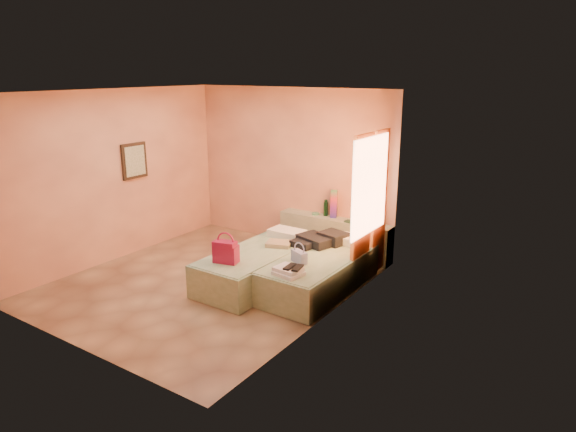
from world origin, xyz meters
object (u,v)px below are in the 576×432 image
object	(u,v)px
flower_vase	(372,217)
water_bottle	(326,208)
towel_stack	(289,271)
bed_right	(319,274)
magenta_handbag	(226,252)
green_book	(350,222)
blue_handbag	(299,257)
bed_left	(257,267)
headboard_ledge	(334,237)

from	to	relation	value
flower_vase	water_bottle	bearing A→B (deg)	175.42
towel_stack	bed_right	bearing A→B (deg)	89.66
magenta_handbag	towel_stack	distance (m)	0.99
green_book	magenta_handbag	distance (m)	2.36
green_book	flower_vase	bearing A→B (deg)	18.69
flower_vase	blue_handbag	distance (m)	1.77
magenta_handbag	water_bottle	bearing A→B (deg)	70.02
towel_stack	flower_vase	bearing A→B (deg)	85.56
water_bottle	magenta_handbag	size ratio (longest dim) A/B	0.81
water_bottle	bed_right	bearing A→B (deg)	-63.64
green_book	bed_left	bearing A→B (deg)	-103.92
bed_left	magenta_handbag	xyz separation A→B (m)	(-0.08, -0.60, 0.41)
water_bottle	magenta_handbag	xyz separation A→B (m)	(-0.25, -2.36, -0.13)
bed_left	magenta_handbag	world-z (taller)	magenta_handbag
bed_left	green_book	size ratio (longest dim) A/B	12.66
water_bottle	blue_handbag	bearing A→B (deg)	-71.45
headboard_ledge	blue_handbag	size ratio (longest dim) A/B	7.90
water_bottle	blue_handbag	world-z (taller)	water_bottle
bed_left	flower_vase	distance (m)	2.07
bed_right	towel_stack	world-z (taller)	towel_stack
flower_vase	blue_handbag	size ratio (longest dim) A/B	1.05
water_bottle	towel_stack	bearing A→B (deg)	-72.05
magenta_handbag	blue_handbag	bearing A→B (deg)	19.02
green_book	bed_right	bearing A→B (deg)	-72.17
magenta_handbag	bed_left	bearing A→B (deg)	67.98
bed_right	towel_stack	distance (m)	0.83
headboard_ledge	bed_left	bearing A→B (deg)	-102.44
water_bottle	blue_handbag	size ratio (longest dim) A/B	1.04
bed_left	flower_vase	world-z (taller)	flower_vase
bed_left	flower_vase	size ratio (longest dim) A/B	7.35
bed_left	water_bottle	size ratio (longest dim) A/B	7.38
green_book	towel_stack	distance (m)	2.14
headboard_ledge	green_book	world-z (taller)	green_book
bed_left	blue_handbag	world-z (taller)	blue_handbag
flower_vase	blue_handbag	world-z (taller)	flower_vase
flower_vase	towel_stack	world-z (taller)	flower_vase
magenta_handbag	towel_stack	world-z (taller)	magenta_handbag
bed_right	towel_stack	xyz separation A→B (m)	(-0.00, -0.78, 0.30)
bed_left	bed_right	distance (m)	0.94
headboard_ledge	flower_vase	size ratio (longest dim) A/B	7.53
green_book	towel_stack	size ratio (longest dim) A/B	0.45
towel_stack	water_bottle	bearing A→B (deg)	107.95
blue_handbag	magenta_handbag	bearing A→B (deg)	-123.08
green_book	towel_stack	xyz separation A→B (m)	(0.20, -2.13, -0.11)
bed_right	flower_vase	bearing A→B (deg)	83.85
green_book	blue_handbag	xyz separation A→B (m)	(0.08, -1.67, -0.08)
blue_handbag	towel_stack	distance (m)	0.48
water_bottle	flower_vase	world-z (taller)	flower_vase
water_bottle	towel_stack	distance (m)	2.39
bed_left	bed_right	bearing A→B (deg)	17.32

